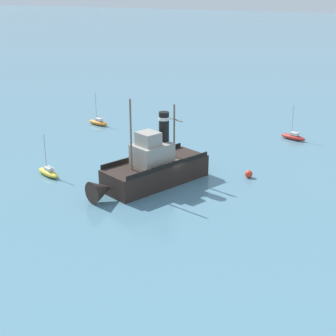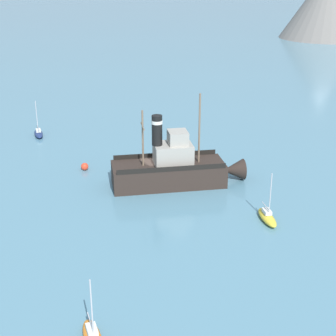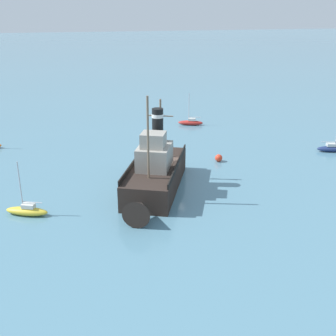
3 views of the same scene
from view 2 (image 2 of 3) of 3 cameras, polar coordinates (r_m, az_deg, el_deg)
The scene contains 5 objects.
ground_plane at distance 56.67m, azimuth -1.57°, elevation -1.41°, with size 600.00×600.00×0.00m, color teal.
old_tugboat at distance 55.09m, azimuth 0.68°, elevation -0.04°, with size 9.07×14.50×9.90m.
sailboat_yellow at distance 48.73m, azimuth 10.94°, elevation -5.33°, with size 3.91×2.57×4.90m.
sailboat_navy at distance 73.44m, azimuth -14.16°, elevation 3.77°, with size 3.96×2.10×4.90m.
mooring_buoy at distance 60.15m, azimuth -9.22°, elevation 0.16°, with size 0.86×0.86×0.86m, color red.
Camera 2 is at (43.81, -28.20, 22.30)m, focal length 55.00 mm.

